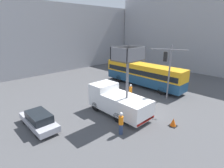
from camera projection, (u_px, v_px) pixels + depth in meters
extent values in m
plane|color=#4C4C4F|center=(132.00, 112.00, 17.84)|extent=(120.00, 120.00, 0.00)
cube|color=#9E9EA3|center=(31.00, 38.00, 33.65)|extent=(44.00, 10.00, 12.58)
cube|color=#9E9EA3|center=(189.00, 29.00, 37.04)|extent=(10.00, 28.00, 15.80)
cube|color=white|center=(104.00, 94.00, 18.37)|extent=(2.55, 1.93, 2.28)
cube|color=white|center=(127.00, 106.00, 16.25)|extent=(2.55, 4.50, 1.62)
cube|color=red|center=(145.00, 121.00, 14.94)|extent=(2.49, 0.10, 0.24)
cylinder|color=black|center=(96.00, 106.00, 17.96)|extent=(0.30, 0.95, 0.95)
cylinder|color=black|center=(112.00, 100.00, 19.44)|extent=(0.30, 0.95, 0.95)
cylinder|color=black|center=(118.00, 117.00, 15.75)|extent=(0.30, 0.95, 0.95)
cylinder|color=black|center=(134.00, 110.00, 17.22)|extent=(0.30, 0.95, 0.95)
cylinder|color=slate|center=(127.00, 80.00, 15.48)|extent=(0.24, 0.24, 3.45)
cube|color=brown|center=(128.00, 60.00, 14.93)|extent=(2.33, 1.93, 0.10)
cube|color=slate|center=(119.00, 55.00, 14.02)|extent=(0.08, 1.93, 1.05)
cube|color=slate|center=(136.00, 52.00, 15.50)|extent=(0.08, 1.93, 1.05)
cube|color=slate|center=(120.00, 52.00, 15.39)|extent=(2.33, 0.08, 1.05)
cube|color=slate|center=(137.00, 54.00, 14.12)|extent=(2.33, 0.08, 1.05)
cube|color=navy|center=(143.00, 79.00, 25.47)|extent=(2.41, 12.29, 1.26)
cube|color=orange|center=(143.00, 69.00, 25.04)|extent=(2.41, 12.29, 1.54)
cube|color=black|center=(143.00, 71.00, 25.11)|extent=(2.43, 11.79, 0.68)
cylinder|color=black|center=(119.00, 79.00, 27.57)|extent=(0.30, 1.07, 1.07)
cylinder|color=black|center=(128.00, 76.00, 28.95)|extent=(0.30, 1.07, 1.07)
cylinder|color=black|center=(162.00, 90.00, 22.32)|extent=(0.30, 1.07, 1.07)
cylinder|color=black|center=(170.00, 87.00, 23.70)|extent=(0.30, 1.07, 1.07)
cylinder|color=slate|center=(169.00, 73.00, 20.23)|extent=(0.18, 0.18, 6.36)
cylinder|color=slate|center=(169.00, 50.00, 17.77)|extent=(1.40, 3.52, 0.13)
cube|color=black|center=(165.00, 56.00, 16.32)|extent=(0.41, 0.41, 0.90)
sphere|color=red|center=(166.00, 54.00, 16.25)|extent=(0.20, 0.20, 0.20)
cylinder|color=navy|center=(121.00, 129.00, 13.98)|extent=(0.32, 0.32, 0.88)
cylinder|color=orange|center=(121.00, 120.00, 13.73)|extent=(0.38, 0.38, 0.70)
sphere|color=tan|center=(121.00, 115.00, 13.59)|extent=(0.24, 0.24, 0.24)
sphere|color=white|center=(121.00, 114.00, 13.56)|extent=(0.25, 0.25, 0.25)
cylinder|color=navy|center=(130.00, 96.00, 20.79)|extent=(0.32, 0.32, 0.87)
cylinder|color=orange|center=(131.00, 90.00, 20.55)|extent=(0.38, 0.38, 0.69)
sphere|color=tan|center=(131.00, 86.00, 20.41)|extent=(0.24, 0.24, 0.24)
sphere|color=white|center=(131.00, 85.00, 20.37)|extent=(0.25, 0.25, 0.25)
cube|color=black|center=(173.00, 126.00, 15.24)|extent=(0.65, 0.65, 0.03)
cone|color=#F25B0F|center=(173.00, 122.00, 15.13)|extent=(0.52, 0.52, 0.75)
cube|color=#A8A8B2|center=(39.00, 122.00, 14.92)|extent=(1.70, 4.66, 0.51)
cube|color=black|center=(39.00, 116.00, 14.59)|extent=(1.50, 2.56, 0.64)
cylinder|color=black|center=(24.00, 121.00, 15.50)|extent=(0.22, 0.64, 0.64)
cylinder|color=black|center=(41.00, 115.00, 16.46)|extent=(0.22, 0.64, 0.64)
cylinder|color=black|center=(37.00, 134.00, 13.51)|extent=(0.22, 0.64, 0.64)
cylinder|color=black|center=(55.00, 127.00, 14.47)|extent=(0.22, 0.64, 0.64)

